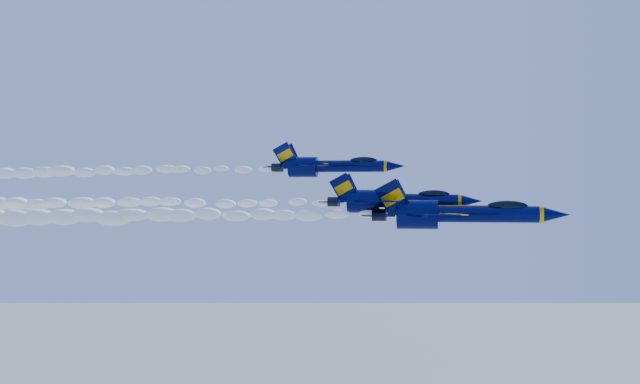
# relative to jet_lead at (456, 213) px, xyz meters

# --- Properties ---
(jet_lead) EXTENTS (19.32, 15.85, 7.18)m
(jet_lead) POSITION_rel_jet_lead_xyz_m (0.00, 0.00, 0.00)
(jet_lead) COLOR #00033A
(smoke_trail_jet_lead) EXTENTS (56.43, 2.46, 2.22)m
(smoke_trail_jet_lead) POSITION_rel_jet_lead_xyz_m (-36.47, 0.00, -0.48)
(smoke_trail_jet_lead) COLOR white
(jet_second) EXTENTS (16.18, 13.28, 6.01)m
(jet_second) POSITION_rel_jet_lead_xyz_m (-6.45, 3.11, 1.29)
(jet_second) COLOR #00033A
(smoke_trail_jet_second) EXTENTS (56.43, 2.06, 1.86)m
(smoke_trail_jet_second) POSITION_rel_jet_lead_xyz_m (-41.59, 3.11, 0.84)
(smoke_trail_jet_second) COLOR white
(jet_third) EXTENTS (16.73, 13.72, 6.22)m
(jet_third) POSITION_rel_jet_lead_xyz_m (-15.47, 15.56, 5.51)
(jet_third) COLOR #00033A
(smoke_trail_jet_third) EXTENTS (56.43, 2.13, 1.92)m
(smoke_trail_jet_third) POSITION_rel_jet_lead_xyz_m (-50.84, 15.56, 5.05)
(smoke_trail_jet_third) COLOR white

